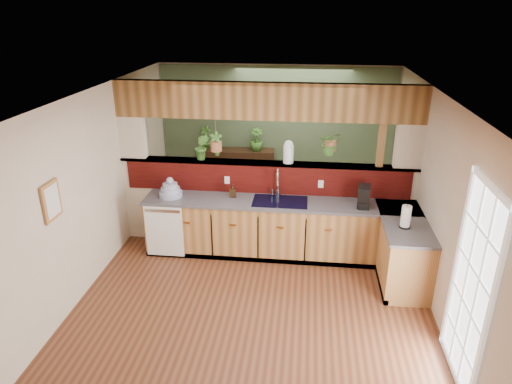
# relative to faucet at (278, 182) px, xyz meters

# --- Properties ---
(ground) EXTENTS (4.60, 7.00, 0.01)m
(ground) POSITION_rel_faucet_xyz_m (-0.20, -1.13, -1.15)
(ground) COLOR #582F1B
(ground) RESTS_ON ground
(ceiling) EXTENTS (4.60, 7.00, 0.01)m
(ceiling) POSITION_rel_faucet_xyz_m (-0.20, -1.13, 1.45)
(ceiling) COLOR brown
(ceiling) RESTS_ON ground
(wall_back) EXTENTS (4.60, 0.02, 2.60)m
(wall_back) POSITION_rel_faucet_xyz_m (-0.20, 2.37, 0.15)
(wall_back) COLOR beige
(wall_back) RESTS_ON ground
(wall_left) EXTENTS (0.02, 7.00, 2.60)m
(wall_left) POSITION_rel_faucet_xyz_m (-2.50, -1.13, 0.15)
(wall_left) COLOR beige
(wall_left) RESTS_ON ground
(wall_right) EXTENTS (0.02, 7.00, 2.60)m
(wall_right) POSITION_rel_faucet_xyz_m (2.10, -1.13, 0.15)
(wall_right) COLOR beige
(wall_right) RESTS_ON ground
(pass_through_partition) EXTENTS (4.60, 0.21, 2.60)m
(pass_through_partition) POSITION_rel_faucet_xyz_m (-0.17, 0.22, 0.04)
(pass_through_partition) COLOR beige
(pass_through_partition) RESTS_ON ground
(pass_through_ledge) EXTENTS (4.60, 0.21, 0.04)m
(pass_through_ledge) POSITION_rel_faucet_xyz_m (-0.20, 0.22, 0.22)
(pass_through_ledge) COLOR brown
(pass_through_ledge) RESTS_ON ground
(header_beam) EXTENTS (4.60, 0.15, 0.55)m
(header_beam) POSITION_rel_faucet_xyz_m (-0.20, 0.22, 1.17)
(header_beam) COLOR brown
(header_beam) RESTS_ON ground
(sage_backwall) EXTENTS (4.55, 0.02, 2.55)m
(sage_backwall) POSITION_rel_faucet_xyz_m (-0.20, 2.35, 0.15)
(sage_backwall) COLOR #495E40
(sage_backwall) RESTS_ON ground
(countertop) EXTENTS (4.14, 1.52, 0.90)m
(countertop) POSITION_rel_faucet_xyz_m (0.64, -0.26, -0.70)
(countertop) COLOR olive
(countertop) RESTS_ON ground
(dishwasher) EXTENTS (0.58, 0.03, 0.82)m
(dishwasher) POSITION_rel_faucet_xyz_m (-1.68, -0.47, -0.69)
(dishwasher) COLOR white
(dishwasher) RESTS_ON ground
(navy_sink) EXTENTS (0.82, 0.50, 0.18)m
(navy_sink) POSITION_rel_faucet_xyz_m (0.05, -0.16, -0.33)
(navy_sink) COLOR black
(navy_sink) RESTS_ON countertop
(french_door) EXTENTS (0.06, 1.02, 2.16)m
(french_door) POSITION_rel_faucet_xyz_m (2.07, -2.43, -0.10)
(french_door) COLOR white
(french_door) RESTS_ON ground
(framed_print) EXTENTS (0.04, 0.35, 0.45)m
(framed_print) POSITION_rel_faucet_xyz_m (-2.47, -1.93, 0.40)
(framed_print) COLOR olive
(framed_print) RESTS_ON wall_left
(faucet) EXTENTS (0.21, 0.20, 0.47)m
(faucet) POSITION_rel_faucet_xyz_m (0.00, 0.00, 0.00)
(faucet) COLOR #B7B7B2
(faucet) RESTS_ON countertop
(dish_stack) EXTENTS (0.36, 0.36, 0.31)m
(dish_stack) POSITION_rel_faucet_xyz_m (-1.63, -0.15, -0.15)
(dish_stack) COLOR #98A2C4
(dish_stack) RESTS_ON countertop
(soap_dispenser) EXTENTS (0.10, 0.10, 0.20)m
(soap_dispenser) POSITION_rel_faucet_xyz_m (-0.68, -0.07, -0.15)
(soap_dispenser) COLOR #382614
(soap_dispenser) RESTS_ON countertop
(coffee_maker) EXTENTS (0.17, 0.29, 0.32)m
(coffee_maker) POSITION_rel_faucet_xyz_m (1.27, -0.21, -0.10)
(coffee_maker) COLOR black
(coffee_maker) RESTS_ON countertop
(paper_towel) EXTENTS (0.15, 0.15, 0.33)m
(paper_towel) POSITION_rel_faucet_xyz_m (1.75, -0.82, -0.10)
(paper_towel) COLOR black
(paper_towel) RESTS_ON countertop
(glass_jar) EXTENTS (0.16, 0.16, 0.35)m
(glass_jar) POSITION_rel_faucet_xyz_m (0.14, 0.22, 0.42)
(glass_jar) COLOR silver
(glass_jar) RESTS_ON pass_through_ledge
(ledge_plant_left) EXTENTS (0.23, 0.18, 0.41)m
(ledge_plant_left) POSITION_rel_faucet_xyz_m (-1.20, 0.22, 0.44)
(ledge_plant_left) COLOR #346723
(ledge_plant_left) RESTS_ON pass_through_ledge
(hanging_plant_a) EXTENTS (0.21, 0.17, 0.51)m
(hanging_plant_a) POSITION_rel_faucet_xyz_m (-0.97, 0.22, 0.62)
(hanging_plant_a) COLOR brown
(hanging_plant_a) RESTS_ON header_beam
(hanging_plant_b) EXTENTS (0.36, 0.32, 0.48)m
(hanging_plant_b) POSITION_rel_faucet_xyz_m (0.77, 0.22, 0.73)
(hanging_plant_b) COLOR brown
(hanging_plant_b) RESTS_ON header_beam
(shelving_console) EXTENTS (1.45, 0.49, 0.95)m
(shelving_console) POSITION_rel_faucet_xyz_m (-0.93, 2.12, -0.65)
(shelving_console) COLOR black
(shelving_console) RESTS_ON ground
(shelf_plant_a) EXTENTS (0.29, 0.25, 0.46)m
(shelf_plant_a) POSITION_rel_faucet_xyz_m (-1.58, 2.12, 0.06)
(shelf_plant_a) COLOR #346723
(shelf_plant_a) RESTS_ON shelving_console
(shelf_plant_b) EXTENTS (0.29, 0.29, 0.44)m
(shelf_plant_b) POSITION_rel_faucet_xyz_m (-0.57, 2.12, 0.05)
(shelf_plant_b) COLOR #346723
(shelf_plant_b) RESTS_ON shelving_console
(floor_plant) EXTENTS (0.82, 0.75, 0.80)m
(floor_plant) POSITION_rel_faucet_xyz_m (0.96, 1.58, -0.75)
(floor_plant) COLOR #346723
(floor_plant) RESTS_ON ground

